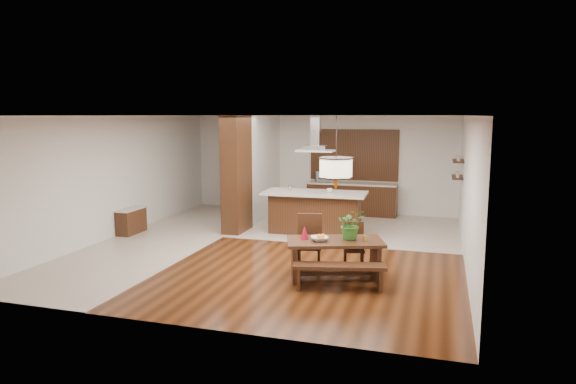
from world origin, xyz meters
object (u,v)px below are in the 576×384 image
(kitchen_island, at_px, (315,212))
(island_cup, at_px, (330,191))
(hallway_console, at_px, (131,221))
(dining_chair_left, at_px, (309,243))
(pendant_lantern, at_px, (336,154))
(foliage_plant, at_px, (351,224))
(dining_chair_right, at_px, (354,247))
(fruit_bowl, at_px, (320,239))
(range_hood, at_px, (316,134))
(microwave, at_px, (325,177))
(dining_bench, at_px, (339,277))
(dining_table, at_px, (335,250))

(kitchen_island, xyz_separation_m, island_cup, (0.37, -0.07, 0.56))
(hallway_console, xyz_separation_m, dining_chair_left, (4.96, -1.65, 0.21))
(pendant_lantern, relative_size, foliage_plant, 2.38)
(dining_chair_left, xyz_separation_m, dining_chair_right, (0.80, 0.27, -0.08))
(hallway_console, bearing_deg, kitchen_island, 17.48)
(hallway_console, relative_size, fruit_bowl, 2.86)
(range_hood, height_order, microwave, range_hood)
(hallway_console, height_order, fruit_bowl, fruit_bowl)
(range_hood, bearing_deg, microwave, 97.35)
(dining_bench, relative_size, dining_chair_right, 1.74)
(kitchen_island, bearing_deg, foliage_plant, -67.73)
(dining_table, bearing_deg, pendant_lantern, -90.00)
(kitchen_island, distance_m, island_cup, 0.68)
(dining_table, height_order, island_cup, island_cup)
(dining_chair_left, xyz_separation_m, microwave, (-0.96, 5.65, 0.58))
(foliage_plant, distance_m, fruit_bowl, 0.63)
(dining_chair_right, xyz_separation_m, fruit_bowl, (-0.49, -0.77, 0.30))
(dining_table, xyz_separation_m, dining_bench, (0.20, -0.58, -0.30))
(hallway_console, xyz_separation_m, pendant_lantern, (5.53, -2.01, 1.93))
(dining_bench, bearing_deg, fruit_bowl, 135.38)
(dining_table, relative_size, kitchen_island, 0.73)
(foliage_plant, bearing_deg, hallway_console, 162.08)
(dining_bench, height_order, foliage_plant, foliage_plant)
(range_hood, distance_m, island_cup, 1.42)
(hallway_console, distance_m, microwave, 5.71)
(range_hood, bearing_deg, dining_table, -70.65)
(dining_chair_left, relative_size, fruit_bowl, 3.41)
(hallway_console, bearing_deg, fruit_bowl, -22.13)
(dining_chair_right, bearing_deg, range_hood, 104.27)
(hallway_console, distance_m, dining_chair_right, 5.93)
(fruit_bowl, relative_size, microwave, 0.55)
(hallway_console, bearing_deg, dining_chair_left, -18.42)
(foliage_plant, xyz_separation_m, island_cup, (-1.08, 3.17, 0.11))
(dining_chair_right, distance_m, microwave, 5.70)
(foliage_plant, bearing_deg, dining_chair_left, 165.10)
(dining_chair_left, height_order, range_hood, range_hood)
(dining_chair_right, relative_size, foliage_plant, 1.62)
(fruit_bowl, height_order, microwave, microwave)
(pendant_lantern, bearing_deg, microwave, 104.26)
(hallway_console, relative_size, dining_chair_left, 0.84)
(foliage_plant, xyz_separation_m, fruit_bowl, (-0.51, -0.27, -0.24))
(foliage_plant, bearing_deg, kitchen_island, 114.06)
(pendant_lantern, relative_size, microwave, 2.33)
(dining_chair_left, height_order, microwave, microwave)
(dining_table, relative_size, dining_chair_left, 1.79)
(island_cup, bearing_deg, dining_table, -76.12)
(island_cup, distance_m, microwave, 2.79)
(dining_table, height_order, pendant_lantern, pendant_lantern)
(dining_bench, height_order, dining_chair_right, dining_chair_right)
(foliage_plant, xyz_separation_m, kitchen_island, (-1.45, 3.24, -0.45))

